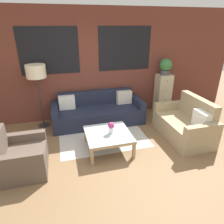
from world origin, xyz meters
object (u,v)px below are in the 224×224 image
Objects in this scene: couch_dark at (98,112)px; drawer_cabinet at (163,93)px; settee_vintage at (185,125)px; coffee_table at (108,136)px; potted_plant at (166,66)px; armchair_corner at (20,157)px; floor_lamp at (36,73)px; flower_vase at (111,127)px.

drawer_cabinet is (1.97, 0.23, 0.28)m from couch_dark.
coffee_table is at bearing -178.86° from settee_vintage.
potted_plant is (0.00, 0.00, 0.78)m from drawer_cabinet.
drawer_cabinet is at bearing 81.85° from settee_vintage.
floor_lamp is at bearing 80.04° from armchair_corner.
potted_plant is (0.22, 1.50, 1.02)m from settee_vintage.
couch_dark is at bearing 90.38° from flower_vase.
drawer_cabinet is at bearing 38.35° from flower_vase.
couch_dark is 2.17m from settee_vintage.
potted_plant is 1.80× the size of flower_vase.
drawer_cabinet reaches higher than coffee_table.
coffee_table is at bearing 165.87° from flower_vase.
potted_plant is at bearing 6.72° from couch_dark.
flower_vase is (0.01, -1.32, 0.25)m from couch_dark.
couch_dark is at bearing 42.49° from armchair_corner.
coffee_table is 2.73m from potted_plant.
armchair_corner is 4.07m from drawer_cabinet.
floor_lamp reaches higher than potted_plant.
coffee_table is 3.68× the size of flower_vase.
settee_vintage reaches higher than armchair_corner.
floor_lamp is at bearing -178.69° from potted_plant.
settee_vintage reaches higher than flower_vase.
settee_vintage is 1.83m from potted_plant.
armchair_corner is 3.52× the size of flower_vase.
potted_plant is at bearing 1.31° from floor_lamp.
drawer_cabinet reaches higher than armchair_corner.
flower_vase is at bearing -141.65° from drawer_cabinet.
couch_dark is at bearing -6.39° from floor_lamp.
coffee_table is 2.05× the size of potted_plant.
floor_lamp reaches higher than armchair_corner.
couch_dark is 2.29m from armchair_corner.
armchair_corner is at bearing -137.51° from couch_dark.
potted_plant reaches higher than couch_dark.
potted_plant is at bearing 81.85° from settee_vintage.
drawer_cabinet is 4.55× the size of flower_vase.
flower_vase is at bearing -141.64° from potted_plant.
potted_plant is (2.02, 1.54, 1.01)m from coffee_table.
settee_vintage is 1.54m from drawer_cabinet.
couch_dark is 1.49× the size of floor_lamp.
armchair_corner is 1.73m from flower_vase.
settee_vintage is 1.81m from coffee_table.
drawer_cabinet is at bearing 25.92° from armchair_corner.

